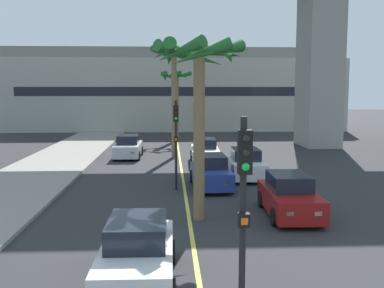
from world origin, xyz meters
name	(u,v)px	position (x,y,z in m)	size (l,w,h in m)	color
lane_stripe_center	(183,178)	(0.00, 24.00, 0.00)	(0.14, 56.00, 0.01)	#DBCC4C
pier_building_backdrop	(175,90)	(0.00, 54.74, 4.66)	(39.10, 8.04, 9.45)	#ADB2A8
car_queue_front	(128,147)	(-3.56, 31.56, 0.72)	(1.88, 4.12, 1.56)	#B7BABF
car_queue_second	(205,152)	(1.58, 29.02, 0.72)	(1.94, 4.15, 1.56)	white
car_queue_third	(246,164)	(3.36, 23.80, 0.72)	(1.92, 4.14, 1.56)	white
car_queue_fourth	(289,196)	(3.75, 16.39, 0.72)	(1.91, 4.14, 1.56)	maroon
car_queue_fifth	(137,254)	(-1.49, 10.63, 0.72)	(1.86, 4.11, 1.56)	white
car_queue_sixth	(211,172)	(1.28, 21.52, 0.72)	(1.90, 4.13, 1.56)	navy
traffic_light_median_near	(244,202)	(0.59, 7.72, 2.71)	(0.24, 0.37, 4.20)	black
traffic_light_median_far	(176,132)	(-0.40, 21.04, 2.71)	(0.24, 0.37, 4.20)	black
palm_tree_near_median	(174,64)	(-0.35, 31.51, 6.41)	(3.33, 3.31, 7.79)	brown
palm_tree_mid_median	(176,87)	(-0.06, 41.71, 4.94)	(3.02, 3.13, 6.50)	brown
palm_tree_far_median	(199,72)	(0.36, 16.02, 5.28)	(3.28, 3.27, 6.50)	brown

